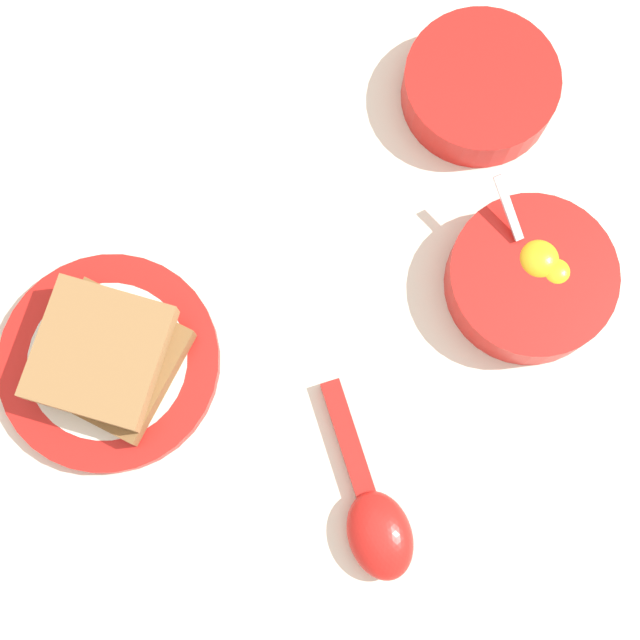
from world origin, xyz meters
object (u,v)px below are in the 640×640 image
soup_spoon (374,519)px  congee_bowl (480,86)px  toast_sandwich (105,357)px  egg_bowl (531,279)px  toast_plate (109,362)px

soup_spoon → congee_bowl: (-0.15, 0.34, 0.01)m
toast_sandwich → soup_spoon: bearing=8.3°
egg_bowl → toast_plate: egg_bowl is taller
egg_bowl → soup_spoon: (0.02, -0.23, -0.01)m
egg_bowl → soup_spoon: egg_bowl is taller
egg_bowl → congee_bowl: 0.18m
toast_sandwich → soup_spoon: toast_sandwich is taller
egg_bowl → toast_sandwich: (-0.23, -0.27, 0.01)m
egg_bowl → soup_spoon: 0.23m
congee_bowl → soup_spoon: bearing=-66.0°
egg_bowl → toast_plate: bearing=-130.3°
toast_plate → congee_bowl: (0.09, 0.38, 0.01)m
egg_bowl → congee_bowl: egg_bowl is taller
toast_sandwich → congee_bowl: bearing=76.6°
egg_bowl → toast_plate: size_ratio=0.78×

